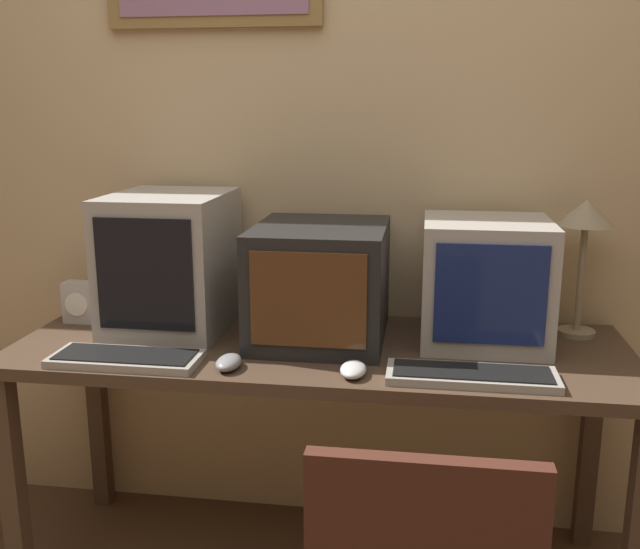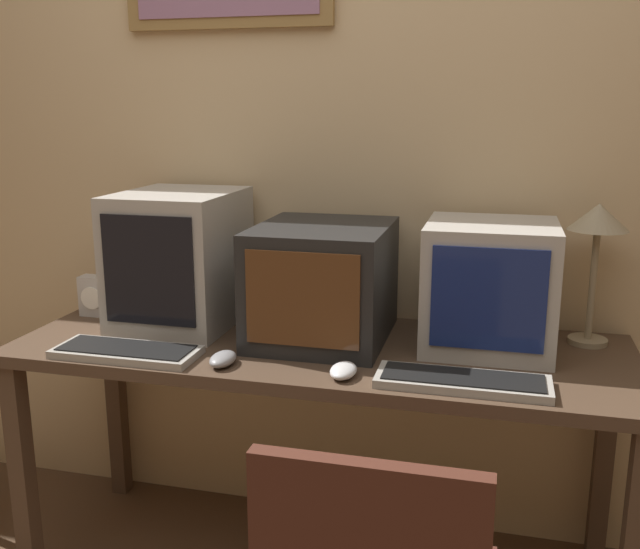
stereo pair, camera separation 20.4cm
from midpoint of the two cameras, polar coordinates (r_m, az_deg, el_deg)
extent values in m
cube|color=#D1B284|center=(2.35, 4.79, 10.08)|extent=(8.00, 0.05, 2.60)
cube|color=#4C3828|center=(2.10, 2.79, -6.12)|extent=(1.79, 0.64, 0.04)
cube|color=#4C3828|center=(2.34, -20.38, -14.88)|extent=(0.06, 0.06, 0.71)
cube|color=#4C3828|center=(2.76, -13.92, -10.00)|extent=(0.06, 0.06, 0.71)
cube|color=#4C3828|center=(2.51, 24.00, -13.30)|extent=(0.06, 0.06, 0.71)
cube|color=#B7B2A8|center=(2.27, -8.61, 1.24)|extent=(0.34, 0.42, 0.42)
cube|color=black|center=(2.08, -10.89, 0.26)|extent=(0.28, 0.01, 0.32)
cube|color=black|center=(2.12, 2.99, -0.64)|extent=(0.38, 0.45, 0.34)
cube|color=#563319|center=(1.90, 1.62, -2.08)|extent=(0.32, 0.01, 0.26)
cube|color=#B7B2A8|center=(2.12, 16.12, -0.88)|extent=(0.36, 0.36, 0.36)
cube|color=navy|center=(1.94, 16.26, -1.98)|extent=(0.30, 0.01, 0.28)
cube|color=#A8A399|center=(2.05, -12.48, -6.13)|extent=(0.41, 0.16, 0.02)
cube|color=black|center=(2.04, -12.50, -5.79)|extent=(0.37, 0.13, 0.00)
cube|color=#A8A399|center=(1.85, 14.49, -8.37)|extent=(0.43, 0.15, 0.02)
cube|color=black|center=(1.85, 14.52, -7.99)|extent=(0.40, 0.12, 0.00)
ellipsoid|color=gray|center=(1.93, -4.79, -6.81)|extent=(0.06, 0.11, 0.04)
ellipsoid|color=silver|center=(1.86, 5.06, -7.72)|extent=(0.07, 0.11, 0.03)
cube|color=#B7B2AD|center=(2.45, -15.21, -1.68)|extent=(0.10, 0.06, 0.13)
cylinder|color=white|center=(2.42, -15.58, -1.87)|extent=(0.07, 0.00, 0.07)
cylinder|color=tan|center=(2.28, 23.05, -4.94)|extent=(0.11, 0.11, 0.02)
cylinder|color=tan|center=(2.24, 23.46, -0.68)|extent=(0.02, 0.02, 0.33)
cone|color=tan|center=(2.20, 23.92, 4.22)|extent=(0.17, 0.17, 0.08)
camera|label=1|loc=(0.10, -87.14, 0.68)|focal=40.00mm
camera|label=2|loc=(0.10, 92.86, -0.68)|focal=40.00mm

